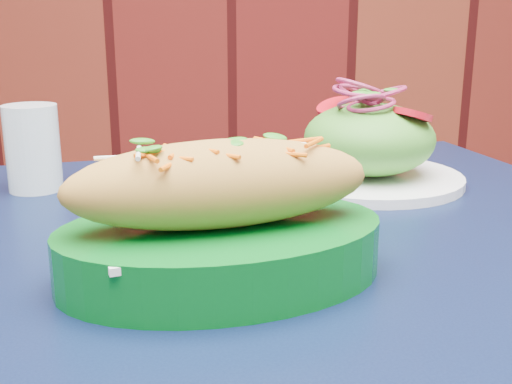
{
  "coord_description": "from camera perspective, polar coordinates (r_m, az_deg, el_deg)",
  "views": [
    {
      "loc": [
        0.39,
        0.82,
        0.96
      ],
      "look_at": [
        0.41,
        1.37,
        0.81
      ],
      "focal_mm": 45.0,
      "sensor_mm": 36.0,
      "label": 1
    }
  ],
  "objects": [
    {
      "name": "cafe_table",
      "position": [
        0.67,
        3.57,
        -10.99
      ],
      "size": [
        0.96,
        0.96,
        0.75
      ],
      "rotation": [
        0.0,
        0.0,
        0.22
      ],
      "color": "black",
      "rests_on": "ground"
    },
    {
      "name": "banh_mi_basket",
      "position": [
        0.52,
        -3.08,
        -2.61
      ],
      "size": [
        0.31,
        0.24,
        0.12
      ],
      "rotation": [
        0.0,
        0.0,
        0.26
      ],
      "color": "#035A16",
      "rests_on": "cafe_table"
    },
    {
      "name": "salad_plate",
      "position": [
        0.84,
        9.98,
        4.16
      ],
      "size": [
        0.25,
        0.25,
        0.13
      ],
      "rotation": [
        0.0,
        0.0,
        0.4
      ],
      "color": "white",
      "rests_on": "cafe_table"
    },
    {
      "name": "water_glass",
      "position": [
        0.83,
        -19.22,
        3.71
      ],
      "size": [
        0.07,
        0.07,
        0.11
      ],
      "primitive_type": "cylinder",
      "color": "silver",
      "rests_on": "cafe_table"
    }
  ]
}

